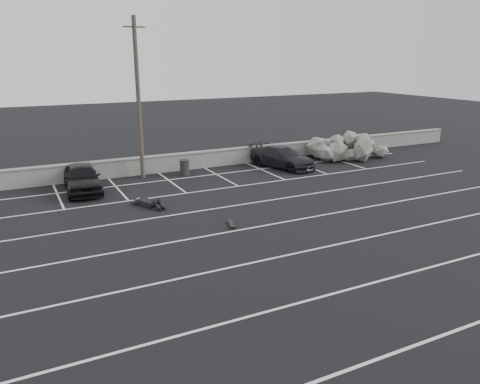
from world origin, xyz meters
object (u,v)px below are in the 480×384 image
trash_bin (185,167)px  skateboard (231,224)px  utility_pole (138,99)px  riprap_pile (344,149)px  car_left (82,178)px  car_right (282,157)px  person (145,200)px

trash_bin → skateboard: size_ratio=1.17×
utility_pole → riprap_pile: bearing=-2.6°
riprap_pile → skateboard: size_ratio=7.31×
car_left → utility_pole: bearing=25.5°
car_left → riprap_pile: (17.71, 0.80, -0.14)m
utility_pole → trash_bin: bearing=-13.1°
car_right → utility_pole: utility_pole is taller
car_left → riprap_pile: bearing=6.2°
riprap_pile → trash_bin: bearing=179.6°
car_right → trash_bin: size_ratio=4.88×
car_left → trash_bin: 6.03m
trash_bin → car_left: bearing=-171.5°
utility_pole → trash_bin: size_ratio=9.55×
utility_pole → person: utility_pole is taller
riprap_pile → person: (-15.45, -4.57, -0.35)m
car_right → riprap_pile: size_ratio=0.78×
car_left → utility_pole: (3.58, 1.44, 3.77)m
car_left → riprap_pile: size_ratio=0.74×
person → skateboard: 5.02m
car_right → riprap_pile: 5.55m
riprap_pile → utility_pole: bearing=177.4°
car_left → trash_bin: car_left is taller
utility_pole → trash_bin: (2.38, -0.55, -4.04)m
car_left → car_right: size_ratio=0.95×
car_right → skateboard: (-7.51, -8.16, -0.59)m
skateboard → utility_pole: bearing=113.2°
car_right → person: car_right is taller
car_right → riprap_pile: bearing=-9.9°
utility_pole → person: 6.85m
car_left → skateboard: 9.43m
car_left → person: 4.42m
car_right → trash_bin: bearing=154.2°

